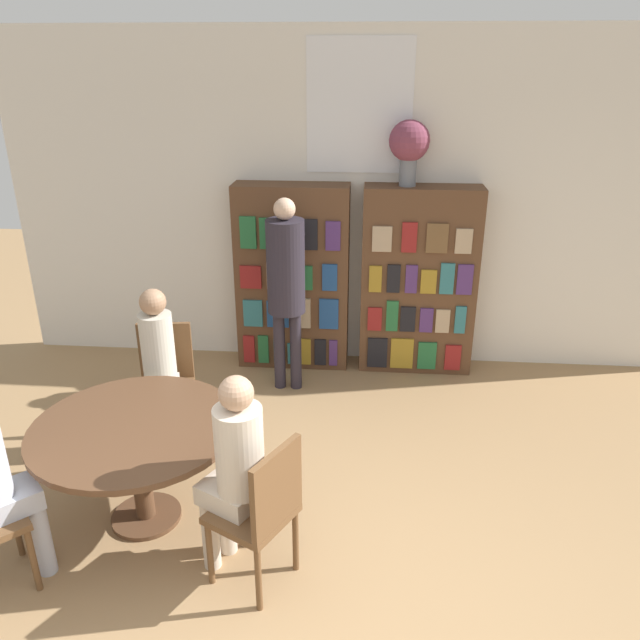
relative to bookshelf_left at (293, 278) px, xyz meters
The scene contains 10 objects.
wall_back 0.89m from the bookshelf_left, 18.70° to the left, with size 6.40×0.07×3.00m.
bookshelf_left is the anchor object (origin of this frame).
bookshelf_right 1.15m from the bookshelf_left, ahead, with size 1.03×0.34×1.72m.
flower_vase 1.57m from the bookshelf_left, ahead, with size 0.34×0.34×0.55m.
reading_table 2.42m from the bookshelf_left, 106.28° to the right, with size 1.25×1.25×0.70m.
chair_left_side 1.61m from the bookshelf_left, 120.74° to the right, with size 0.45×0.45×0.91m.
chair_far_side 2.79m from the bookshelf_left, 86.37° to the right, with size 0.54×0.54×0.91m.
seated_reader_left 1.73m from the bookshelf_left, 116.91° to the right, with size 0.28×0.37×1.27m.
seated_reader_right 2.68m from the bookshelf_left, 89.66° to the right, with size 0.40×0.38×1.26m.
librarian_standing 0.54m from the bookshelf_left, 88.65° to the right, with size 0.32×0.59×1.71m.
Camera 1 is at (0.13, -2.03, 2.74)m, focal length 35.00 mm.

